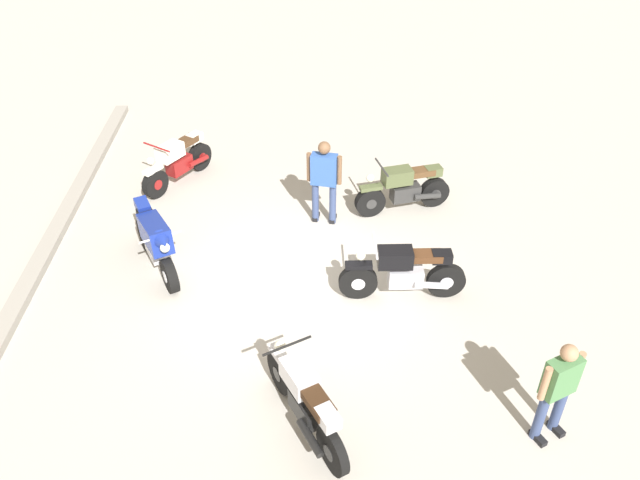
# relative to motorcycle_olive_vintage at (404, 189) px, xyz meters

# --- Properties ---
(ground_plane) EXTENTS (40.00, 40.00, 0.00)m
(ground_plane) POSITION_rel_motorcycle_olive_vintage_xyz_m (-2.23, 2.05, -0.49)
(ground_plane) COLOR #B7B2A8
(curb_edge) EXTENTS (14.00, 0.30, 0.15)m
(curb_edge) POSITION_rel_motorcycle_olive_vintage_xyz_m (-2.23, 6.65, -0.41)
(curb_edge) COLOR #9C978F
(curb_edge) RESTS_ON ground
(motorcycle_olive_vintage) EXTENTS (0.78, 1.93, 1.07)m
(motorcycle_olive_vintage) POSITION_rel_motorcycle_olive_vintage_xyz_m (0.00, 0.00, 0.00)
(motorcycle_olive_vintage) COLOR black
(motorcycle_olive_vintage) RESTS_ON ground
(motorcycle_black_cruiser) EXTENTS (0.70, 2.09, 1.09)m
(motorcycle_black_cruiser) POSITION_rel_motorcycle_olive_vintage_xyz_m (-2.59, 0.34, 0.03)
(motorcycle_black_cruiser) COLOR black
(motorcycle_black_cruiser) RESTS_ON ground
(motorcycle_blue_sportbike) EXTENTS (1.83, 1.08, 1.14)m
(motorcycle_blue_sportbike) POSITION_rel_motorcycle_olive_vintage_xyz_m (-1.73, 4.50, 0.11)
(motorcycle_blue_sportbike) COLOR black
(motorcycle_blue_sportbike) RESTS_ON ground
(motorcycle_cream_vintage) EXTENTS (1.70, 1.23, 1.07)m
(motorcycle_cream_vintage) POSITION_rel_motorcycle_olive_vintage_xyz_m (1.19, 4.60, 0.00)
(motorcycle_cream_vintage) COLOR black
(motorcycle_cream_vintage) RESTS_ON ground
(motorcycle_silver_cruiser) EXTENTS (1.91, 1.08, 1.09)m
(motorcycle_silver_cruiser) POSITION_rel_motorcycle_olive_vintage_xyz_m (-5.16, 1.96, 0.03)
(motorcycle_silver_cruiser) COLOR black
(motorcycle_silver_cruiser) RESTS_ON ground
(person_in_blue_shirt) EXTENTS (0.40, 0.66, 1.72)m
(person_in_blue_shirt) POSITION_rel_motorcycle_olive_vintage_xyz_m (-0.36, 1.57, 0.50)
(person_in_blue_shirt) COLOR #384772
(person_in_blue_shirt) RESTS_ON ground
(person_in_green_shirt) EXTENTS (0.46, 0.60, 1.60)m
(person_in_green_shirt) POSITION_rel_motorcycle_olive_vintage_xyz_m (-5.33, -1.20, 0.42)
(person_in_green_shirt) COLOR #384772
(person_in_green_shirt) RESTS_ON ground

